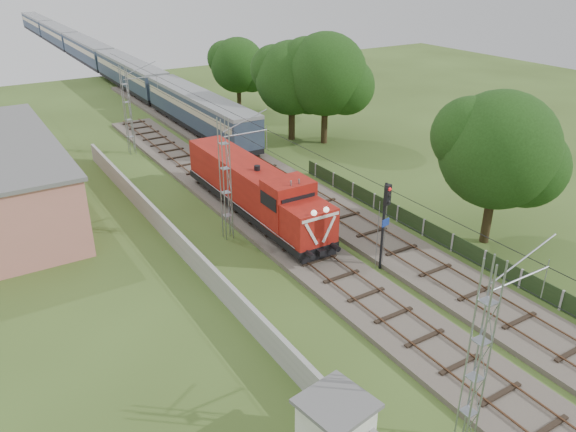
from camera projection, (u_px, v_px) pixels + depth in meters
ground at (384, 314)px, 28.84m from camera, size 140.00×140.00×0.00m
track_main at (309, 255)px, 34.15m from camera, size 4.20×70.00×0.45m
track_side at (272, 175)px, 46.53m from camera, size 4.20×80.00×0.45m
catenary at (226, 180)px, 34.95m from camera, size 3.31×70.00×8.00m
boundary_wall at (177, 240)px, 34.66m from camera, size 0.25×40.00×1.50m
fence at (452, 243)px, 34.70m from camera, size 0.12×32.00×1.20m
locomotive at (255, 189)px, 38.56m from camera, size 2.83×16.17×4.11m
coach_rake at (87, 50)px, 91.61m from camera, size 3.00×112.06×3.46m
signal_post at (385, 212)px, 31.42m from camera, size 0.59×0.46×5.41m
relay_hut at (335, 428)px, 20.32m from camera, size 2.75×2.75×2.48m
tree_a at (500, 151)px, 33.60m from camera, size 7.52×7.17×9.75m
tree_b at (327, 75)px, 52.24m from camera, size 8.09×7.71×10.49m
tree_c at (293, 79)px, 53.53m from camera, size 7.39×7.03×9.57m
tree_d at (239, 66)px, 63.73m from camera, size 6.48×6.17×8.40m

